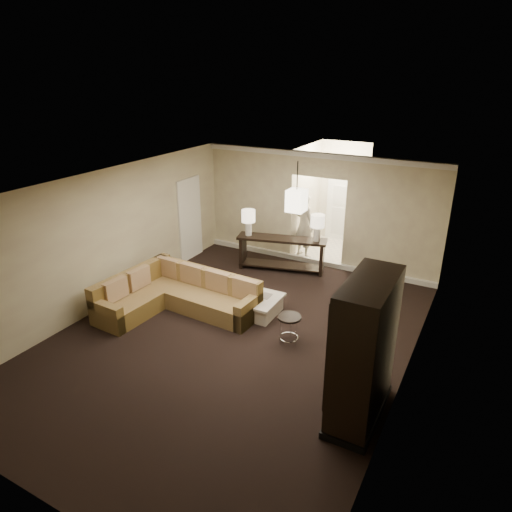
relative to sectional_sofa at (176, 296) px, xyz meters
The scene contains 19 objects.
ground 1.64m from the sectional_sofa, 12.11° to the right, with size 8.00×8.00×0.00m, color black.
wall_back 4.13m from the sectional_sofa, 66.79° to the left, with size 6.00×0.04×2.80m, color beige.
wall_front 4.74m from the sectional_sofa, 70.09° to the right, with size 6.00×0.04×2.80m, color beige.
wall_left 1.82m from the sectional_sofa, 166.73° to the right, with size 0.04×8.00×2.80m, color beige.
wall_right 4.71m from the sectional_sofa, ahead, with size 0.04×8.00×2.80m, color beige.
ceiling 2.95m from the sectional_sofa, 12.11° to the right, with size 6.00×8.00×0.02m, color silver.
crown_molding 4.62m from the sectional_sofa, 66.51° to the left, with size 6.00×0.10×0.12m, color silver.
baseboard 3.95m from the sectional_sofa, 66.51° to the left, with size 6.00×0.10×0.12m, color silver.
side_door 2.93m from the sectional_sofa, 119.60° to the left, with size 0.05×0.90×2.10m, color white.
foyer 5.34m from the sectional_sofa, 72.58° to the left, with size 1.44×2.02×2.80m.
sectional_sofa is the anchor object (origin of this frame).
coffee_table 1.66m from the sectional_sofa, 23.66° to the left, with size 0.91×0.91×0.38m.
console_table 3.04m from the sectional_sofa, 70.55° to the left, with size 2.21×1.02×0.83m.
armoire 4.38m from the sectional_sofa, 16.05° to the right, with size 0.63×1.47×2.11m.
drink_table 2.53m from the sectional_sofa, ahead, with size 0.43×0.43×0.53m.
table_lamp_left 2.82m from the sectional_sofa, 85.55° to the left, with size 0.33×0.33×0.64m.
table_lamp_right 3.69m from the sectional_sofa, 59.44° to the left, with size 0.33×0.33×0.64m.
pendant_light 3.27m from the sectional_sofa, 56.39° to the left, with size 0.38×0.38×1.09m.
person 4.16m from the sectional_sofa, 74.21° to the left, with size 0.67×0.45×1.87m, color beige.
Camera 1 is at (3.80, -6.14, 4.59)m, focal length 32.00 mm.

